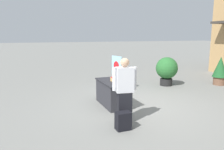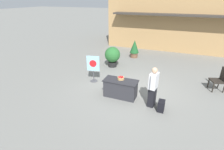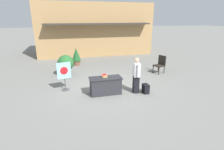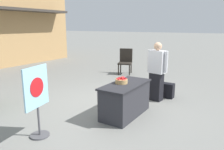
{
  "view_description": "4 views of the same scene",
  "coord_description": "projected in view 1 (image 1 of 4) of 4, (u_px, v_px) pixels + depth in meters",
  "views": [
    {
      "loc": [
        5.72,
        -3.13,
        2.16
      ],
      "look_at": [
        -0.13,
        -0.82,
        1.0
      ],
      "focal_mm": 35.0,
      "sensor_mm": 36.0,
      "label": 1
    },
    {
      "loc": [
        1.76,
        -6.92,
        3.93
      ],
      "look_at": [
        -0.86,
        -0.43,
        0.8
      ],
      "focal_mm": 28.0,
      "sensor_mm": 36.0,
      "label": 2
    },
    {
      "loc": [
        -1.98,
        -7.81,
        3.27
      ],
      "look_at": [
        0.04,
        -0.37,
        0.73
      ],
      "focal_mm": 28.0,
      "sensor_mm": 36.0,
      "label": 3
    },
    {
      "loc": [
        -4.57,
        -3.01,
        2.04
      ],
      "look_at": [
        -0.12,
        -0.21,
        0.85
      ],
      "focal_mm": 35.0,
      "sensor_mm": 36.0,
      "label": 4
    }
  ],
  "objects": [
    {
      "name": "backpack",
      "position": [
        123.0,
        121.0,
        5.01
      ],
      "size": [
        0.24,
        0.34,
        0.42
      ],
      "color": "black",
      "rests_on": "ground_plane"
    },
    {
      "name": "display_table",
      "position": [
        112.0,
        93.0,
        6.75
      ],
      "size": [
        1.43,
        0.66,
        0.76
      ],
      "color": "#2D2D33",
      "rests_on": "ground_plane"
    },
    {
      "name": "poster_board",
      "position": [
        117.0,
        71.0,
        8.6
      ],
      "size": [
        0.63,
        0.36,
        1.34
      ],
      "rotation": [
        0.0,
        0.0,
        -1.36
      ],
      "color": "#4C4C51",
      "rests_on": "ground_plane"
    },
    {
      "name": "potted_plant_far_right",
      "position": [
        167.0,
        69.0,
        9.34
      ],
      "size": [
        0.93,
        0.93,
        1.22
      ],
      "color": "black",
      "rests_on": "ground_plane"
    },
    {
      "name": "ground_plane",
      "position": [
        138.0,
        106.0,
        6.76
      ],
      "size": [
        120.0,
        120.0,
        0.0
      ],
      "primitive_type": "plane",
      "color": "slate"
    },
    {
      "name": "apple_basket",
      "position": [
        115.0,
        79.0,
        6.73
      ],
      "size": [
        0.28,
        0.28,
        0.16
      ],
      "color": "tan",
      "rests_on": "display_table"
    },
    {
      "name": "person_visitor",
      "position": [
        124.0,
        90.0,
        5.34
      ],
      "size": [
        0.32,
        0.6,
        1.61
      ],
      "rotation": [
        0.0,
        0.0,
        2.98
      ],
      "color": "black",
      "rests_on": "ground_plane"
    },
    {
      "name": "potted_plant_near_right",
      "position": [
        220.0,
        70.0,
        9.45
      ],
      "size": [
        0.62,
        0.62,
        1.23
      ],
      "color": "brown",
      "rests_on": "ground_plane"
    }
  ]
}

